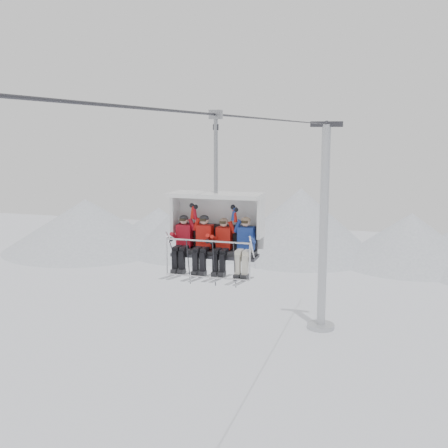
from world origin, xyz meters
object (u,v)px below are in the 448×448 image
(skier_far_left, at_px, (183,241))
(skier_center_right, at_px, (223,244))
(lift_tower_right, at_px, (323,243))
(skier_center_left, at_px, (203,242))
(skier_far_right, at_px, (245,244))
(chairlift_carrier, at_px, (217,222))

(skier_far_left, xyz_separation_m, skier_center_right, (1.04, -0.00, -0.01))
(lift_tower_right, relative_size, skier_center_left, 7.99)
(skier_center_right, bearing_deg, skier_center_left, 179.26)
(lift_tower_right, xyz_separation_m, skier_center_right, (0.23, -22.88, 4.39))
(lift_tower_right, xyz_separation_m, skier_far_left, (-0.81, -22.87, 4.40))
(lift_tower_right, bearing_deg, skier_center_left, -90.68)
(skier_far_left, relative_size, skier_far_right, 1.00)
(skier_center_left, height_order, skier_center_right, skier_center_left)
(skier_center_left, xyz_separation_m, skier_center_right, (0.50, -0.01, -0.02))
(lift_tower_right, relative_size, skier_far_right, 7.99)
(skier_center_left, height_order, skier_far_right, same)
(chairlift_carrier, distance_m, skier_center_left, 0.62)
(skier_far_left, xyz_separation_m, skier_center_left, (0.54, 0.00, 0.01))
(lift_tower_right, xyz_separation_m, skier_far_right, (0.79, -22.87, 4.41))
(skier_center_left, relative_size, skier_far_right, 1.00)
(chairlift_carrier, xyz_separation_m, skier_far_right, (0.79, -0.30, -0.46))
(skier_far_right, bearing_deg, chairlift_carrier, 158.97)
(skier_far_left, bearing_deg, skier_center_right, -0.17)
(lift_tower_right, distance_m, chairlift_carrier, 23.09)
(skier_center_right, xyz_separation_m, skier_far_right, (0.56, 0.01, 0.02))
(skier_center_right, bearing_deg, skier_far_right, 0.67)
(skier_far_left, distance_m, skier_far_right, 1.60)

